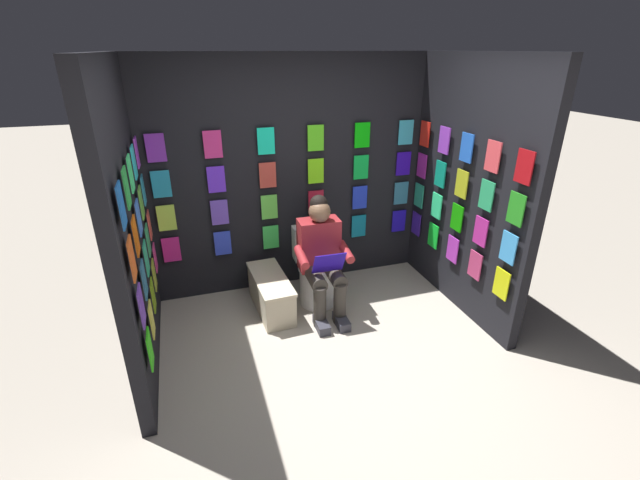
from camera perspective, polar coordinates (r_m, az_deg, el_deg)
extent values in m
plane|color=#B2A899|center=(3.61, 4.43, -18.92)|extent=(30.00, 30.00, 0.00)
cube|color=black|center=(4.58, -3.96, 8.34)|extent=(3.03, 0.10, 2.43)
cube|color=#CE2083|center=(4.60, -19.09, -1.22)|extent=(0.17, 0.01, 0.26)
cube|color=blue|center=(4.60, -12.76, -0.41)|extent=(0.17, 0.01, 0.26)
cube|color=green|center=(4.66, -6.53, 0.38)|extent=(0.17, 0.01, 0.26)
cube|color=#2CCB9E|center=(4.78, -0.52, 1.15)|extent=(0.17, 0.01, 0.26)
cube|color=#087095|center=(4.94, 5.14, 1.86)|extent=(0.17, 0.01, 0.26)
cube|color=#2013C7|center=(5.15, 10.39, 2.50)|extent=(0.17, 0.01, 0.26)
cube|color=#B5E547|center=(4.47, -19.67, 2.76)|extent=(0.17, 0.01, 0.26)
cube|color=#6743CE|center=(4.47, -13.16, 3.59)|extent=(0.17, 0.01, 0.26)
cube|color=#64E149|center=(4.54, -6.73, 4.35)|extent=(0.17, 0.01, 0.26)
cube|color=#A31229|center=(4.65, -0.54, 5.04)|extent=(0.17, 0.01, 0.26)
cube|color=blue|center=(4.82, 5.29, 5.63)|extent=(0.17, 0.01, 0.26)
cube|color=teal|center=(5.04, 10.68, 6.13)|extent=(0.17, 0.01, 0.26)
cube|color=teal|center=(4.36, -20.30, 6.95)|extent=(0.17, 0.01, 0.26)
cube|color=#6028EE|center=(4.37, -13.58, 7.80)|extent=(0.17, 0.01, 0.26)
cube|color=#BF3E34|center=(4.43, -6.94, 8.53)|extent=(0.17, 0.01, 0.26)
cube|color=#7AF114|center=(4.55, -0.56, 9.12)|extent=(0.17, 0.01, 0.26)
cube|color=green|center=(4.73, 5.45, 9.58)|extent=(0.17, 0.01, 0.26)
cube|color=#2E0FB8|center=(4.95, 10.99, 9.90)|extent=(0.17, 0.01, 0.26)
cube|color=purple|center=(4.28, -20.96, 11.33)|extent=(0.17, 0.01, 0.26)
cube|color=#DA2B83|center=(4.29, -14.03, 12.19)|extent=(0.17, 0.01, 0.26)
cube|color=#10EDBB|center=(4.35, -7.17, 12.88)|extent=(0.17, 0.01, 0.26)
cube|color=#54DB1B|center=(4.48, -0.57, 13.36)|extent=(0.17, 0.01, 0.26)
cube|color=#0ACE0B|center=(4.65, 5.62, 13.66)|extent=(0.17, 0.01, 0.26)
cube|color=#37B3D5|center=(4.88, 11.31, 13.80)|extent=(0.17, 0.01, 0.26)
cube|color=black|center=(4.39, 19.06, 6.34)|extent=(0.10, 1.81, 2.43)
cube|color=#381D92|center=(5.11, 12.63, 2.12)|extent=(0.01, 0.17, 0.26)
cube|color=#16CC2E|center=(4.83, 14.76, 0.56)|extent=(0.01, 0.17, 0.26)
cube|color=#B535BF|center=(4.55, 17.16, -1.19)|extent=(0.01, 0.17, 0.26)
cube|color=#BB3769|center=(4.29, 19.86, -3.16)|extent=(0.01, 0.17, 0.26)
cube|color=#D3DC11|center=(4.05, 22.90, -5.36)|extent=(0.01, 0.17, 0.26)
cube|color=#248D6F|center=(5.00, 12.98, 5.77)|extent=(0.01, 0.17, 0.26)
cube|color=#31EA8C|center=(4.71, 15.20, 4.39)|extent=(0.01, 0.17, 0.26)
cube|color=#17A00B|center=(4.42, 17.69, 2.83)|extent=(0.01, 0.17, 0.26)
cube|color=#B8288F|center=(4.16, 20.51, 1.06)|extent=(0.01, 0.17, 0.26)
cube|color=#3F9EEA|center=(3.90, 23.70, -0.96)|extent=(0.01, 0.17, 0.26)
cube|color=#942287|center=(4.90, 13.35, 9.57)|extent=(0.01, 0.17, 0.26)
cube|color=#0F9274|center=(4.61, 15.66, 8.41)|extent=(0.01, 0.17, 0.26)
cube|color=gold|center=(4.32, 18.26, 7.07)|extent=(0.01, 0.17, 0.26)
cube|color=#2BA666|center=(4.04, 21.21, 5.53)|extent=(0.01, 0.17, 0.26)
cube|color=#269022|center=(3.78, 24.55, 3.75)|extent=(0.01, 0.17, 0.26)
cube|color=red|center=(4.83, 13.74, 13.50)|extent=(0.01, 0.17, 0.26)
cube|color=purple|center=(4.53, 16.15, 12.58)|extent=(0.01, 0.17, 0.26)
cube|color=blue|center=(4.24, 18.86, 11.50)|extent=(0.01, 0.17, 0.26)
cube|color=#EA4750|center=(3.96, 21.95, 10.23)|extent=(0.01, 0.17, 0.26)
cube|color=#AC1117|center=(3.69, 25.47, 8.74)|extent=(0.01, 0.17, 0.26)
cube|color=black|center=(3.58, -24.07, 1.64)|extent=(0.10, 1.81, 2.43)
cube|color=#2BD213|center=(3.21, -21.60, -13.30)|extent=(0.01, 0.17, 0.26)
cube|color=#DFD64C|center=(3.51, -21.40, -9.78)|extent=(0.01, 0.17, 0.26)
cube|color=#769E19|center=(3.83, -21.24, -6.83)|extent=(0.01, 0.17, 0.26)
cube|color=#AAB735|center=(4.15, -21.11, -4.33)|extent=(0.01, 0.17, 0.26)
cube|color=#EE4396|center=(4.48, -21.00, -2.19)|extent=(0.01, 0.17, 0.26)
cube|color=#6337B1|center=(3.03, -22.58, -8.09)|extent=(0.01, 0.17, 0.26)
cube|color=#2C688C|center=(3.35, -22.28, -4.87)|extent=(0.01, 0.17, 0.26)
cube|color=#2CAC7A|center=(3.67, -22.03, -2.22)|extent=(0.01, 0.17, 0.26)
cube|color=#319F5F|center=(4.01, -21.83, 0.00)|extent=(0.01, 0.17, 0.26)
cube|color=#F14D48|center=(4.35, -21.66, 1.87)|extent=(0.01, 0.17, 0.26)
cube|color=#D8561E|center=(2.87, -23.65, -2.25)|extent=(0.01, 0.17, 0.26)
cube|color=#DB5A0F|center=(3.20, -23.23, 0.52)|extent=(0.01, 0.17, 0.26)
cube|color=#3D74E1|center=(3.55, -22.88, 2.76)|extent=(0.01, 0.17, 0.26)
cube|color=#5EB23B|center=(3.89, -22.60, 4.61)|extent=(0.01, 0.17, 0.26)
cube|color=teal|center=(4.24, -22.36, 6.16)|extent=(0.01, 0.17, 0.26)
cube|color=#1A5BB0|center=(2.75, -24.83, 4.18)|extent=(0.01, 0.17, 0.26)
cube|color=green|center=(3.10, -24.26, 6.34)|extent=(0.01, 0.17, 0.26)
cube|color=#3DF07B|center=(3.45, -23.80, 8.07)|extent=(0.01, 0.17, 0.26)
cube|color=#2ACFDE|center=(3.80, -23.42, 9.48)|extent=(0.01, 0.17, 0.26)
cube|color=#A840DD|center=(4.16, -23.10, 10.64)|extent=(0.01, 0.17, 0.26)
cylinder|color=white|center=(4.49, -0.28, -6.04)|extent=(0.38, 0.38, 0.40)
cylinder|color=white|center=(4.39, -0.28, -3.64)|extent=(0.41, 0.41, 0.02)
cube|color=white|center=(4.54, -1.19, -0.30)|extent=(0.39, 0.19, 0.36)
cylinder|color=white|center=(4.46, -0.89, -0.75)|extent=(0.39, 0.08, 0.39)
cube|color=maroon|center=(4.25, -0.16, -0.57)|extent=(0.41, 0.23, 0.52)
sphere|color=brown|center=(4.08, -0.05, 3.78)|extent=(0.21, 0.21, 0.21)
sphere|color=black|center=(4.09, -0.17, 4.82)|extent=(0.17, 0.17, 0.17)
cylinder|color=#38332D|center=(4.21, 1.91, -4.54)|extent=(0.16, 0.40, 0.15)
cylinder|color=#38332D|center=(4.16, -0.72, -4.91)|extent=(0.16, 0.40, 0.15)
cylinder|color=#38332D|center=(4.18, 2.64, -8.40)|extent=(0.12, 0.12, 0.42)
cylinder|color=#38332D|center=(4.13, -0.02, -8.83)|extent=(0.12, 0.12, 0.42)
cube|color=#33333D|center=(4.23, 2.86, -10.73)|extent=(0.12, 0.26, 0.09)
cube|color=#33333D|center=(4.17, 0.21, -11.18)|extent=(0.12, 0.26, 0.09)
cylinder|color=maroon|center=(4.16, 3.44, -1.53)|extent=(0.09, 0.31, 0.13)
cylinder|color=maroon|center=(4.05, -2.45, -2.29)|extent=(0.09, 0.31, 0.13)
cube|color=#210F9B|center=(3.97, 1.20, -3.08)|extent=(0.30, 0.14, 0.23)
cube|color=beige|center=(4.42, -6.51, -7.21)|extent=(0.33, 0.80, 0.34)
cube|color=beige|center=(4.32, -6.62, -5.09)|extent=(0.35, 0.84, 0.03)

